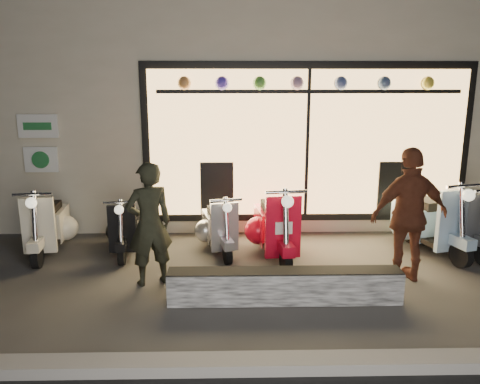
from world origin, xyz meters
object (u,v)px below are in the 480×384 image
(graffiti_barrier, at_px, (284,286))
(scooter_red, at_px, (274,226))
(scooter_silver, at_px, (218,226))
(woman, at_px, (409,216))
(man, at_px, (149,224))

(graffiti_barrier, xyz_separation_m, scooter_red, (0.03, 1.61, 0.24))
(scooter_red, bearing_deg, scooter_silver, 158.28)
(graffiti_barrier, bearing_deg, woman, 20.04)
(graffiti_barrier, bearing_deg, man, 160.87)
(graffiti_barrier, xyz_separation_m, scooter_silver, (-0.82, 1.85, 0.16))
(graffiti_barrier, height_order, scooter_silver, scooter_silver)
(graffiti_barrier, relative_size, scooter_silver, 2.15)
(scooter_red, xyz_separation_m, man, (-1.69, -1.04, 0.35))
(man, bearing_deg, woman, 155.82)
(scooter_red, distance_m, woman, 1.97)
(woman, bearing_deg, graffiti_barrier, 11.59)
(scooter_red, height_order, woman, woman)
(scooter_red, bearing_deg, man, -154.58)
(scooter_silver, bearing_deg, graffiti_barrier, -78.71)
(scooter_silver, distance_m, woman, 2.82)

